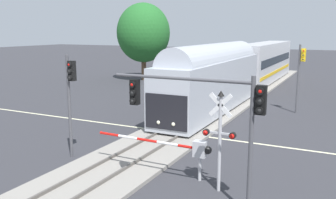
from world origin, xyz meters
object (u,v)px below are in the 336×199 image
commuter_train (244,67)px  crossing_signal_mast (220,131)px  traffic_signal_median (70,90)px  traffic_signal_far_side (301,68)px  traffic_signal_near_right (206,107)px  pine_left_background (143,33)px  crossing_gate_near (186,148)px

commuter_train → crossing_signal_mast: 23.58m
traffic_signal_median → traffic_signal_far_side: bearing=60.5°
commuter_train → traffic_signal_near_right: 24.96m
crossing_signal_mast → pine_left_background: bearing=125.1°
crossing_signal_mast → traffic_signal_far_side: (1.00, 16.58, 1.07)m
traffic_signal_median → crossing_gate_near: bearing=0.7°
crossing_gate_near → traffic_signal_near_right: bearing=-51.7°
crossing_signal_mast → traffic_signal_far_side: traffic_signal_far_side is taller
crossing_gate_near → pine_left_background: size_ratio=0.59×
traffic_signal_far_side → crossing_signal_mast: bearing=-93.4°
traffic_signal_near_right → traffic_signal_far_side: traffic_signal_far_side is taller
crossing_gate_near → traffic_signal_near_right: traffic_signal_near_right is taller
traffic_signal_median → traffic_signal_near_right: traffic_signal_median is taller
crossing_signal_mast → traffic_signal_median: traffic_signal_median is taller
traffic_signal_far_side → pine_left_background: 24.15m
commuter_train → traffic_signal_median: size_ratio=7.11×
commuter_train → crossing_gate_near: bearing=-81.2°
commuter_train → traffic_signal_near_right: (5.09, -24.41, 1.01)m
traffic_signal_near_right → crossing_gate_near: bearing=128.3°
traffic_signal_median → pine_left_background: size_ratio=0.53×
traffic_signal_near_right → traffic_signal_far_side: (1.09, 18.00, -0.18)m
crossing_signal_mast → traffic_signal_median: size_ratio=0.79×
crossing_gate_near → traffic_signal_median: size_ratio=1.10×
traffic_signal_near_right → traffic_signal_far_side: 18.03m
commuter_train → traffic_signal_median: commuter_train is taller
traffic_signal_near_right → traffic_signal_far_side: bearing=86.5°
crossing_gate_near → traffic_signal_median: bearing=-179.3°
traffic_signal_far_side → commuter_train: bearing=133.9°
commuter_train → traffic_signal_near_right: commuter_train is taller
traffic_signal_median → traffic_signal_near_right: bearing=-14.0°
traffic_signal_median → pine_left_background: 30.33m
crossing_gate_near → traffic_signal_far_side: traffic_signal_far_side is taller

